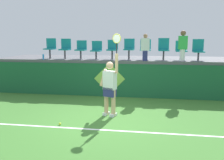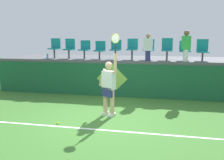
% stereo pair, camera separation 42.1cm
% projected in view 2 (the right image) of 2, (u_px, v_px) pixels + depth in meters
% --- Properties ---
extents(ground_plane, '(40.00, 40.00, 0.00)m').
position_uv_depth(ground_plane, '(103.00, 120.00, 7.28)').
color(ground_plane, '#3D752D').
extents(court_back_wall, '(11.03, 0.20, 1.35)m').
position_uv_depth(court_back_wall, '(121.00, 80.00, 10.07)').
color(court_back_wall, '#195633').
rests_on(court_back_wall, ground_plane).
extents(spectator_platform, '(11.03, 2.92, 0.12)m').
position_uv_depth(spectator_platform, '(127.00, 59.00, 11.30)').
color(spectator_platform, '#56565B').
rests_on(spectator_platform, court_back_wall).
extents(court_baseline_stripe, '(9.93, 0.08, 0.01)m').
position_uv_depth(court_baseline_stripe, '(96.00, 129.00, 6.51)').
color(court_baseline_stripe, white).
rests_on(court_baseline_stripe, ground_plane).
extents(tennis_player, '(0.71, 0.39, 2.49)m').
position_uv_depth(tennis_player, '(109.00, 86.00, 7.53)').
color(tennis_player, white).
rests_on(tennis_player, ground_plane).
extents(tennis_ball, '(0.07, 0.07, 0.07)m').
position_uv_depth(tennis_ball, '(58.00, 123.00, 6.92)').
color(tennis_ball, '#D1E533').
rests_on(tennis_ball, ground_plane).
extents(water_bottle, '(0.07, 0.07, 0.22)m').
position_uv_depth(water_bottle, '(47.00, 57.00, 10.64)').
color(water_bottle, '#338CE5').
rests_on(water_bottle, spectator_platform).
extents(stadium_chair_0, '(0.44, 0.42, 0.88)m').
position_uv_depth(stadium_chair_0, '(55.00, 47.00, 11.13)').
color(stadium_chair_0, '#38383D').
rests_on(stadium_chair_0, spectator_platform).
extents(stadium_chair_1, '(0.44, 0.42, 0.87)m').
position_uv_depth(stadium_chair_1, '(69.00, 48.00, 10.99)').
color(stadium_chair_1, '#38383D').
rests_on(stadium_chair_1, spectator_platform).
extents(stadium_chair_2, '(0.44, 0.42, 0.79)m').
position_uv_depth(stadium_chair_2, '(85.00, 48.00, 10.84)').
color(stadium_chair_2, '#38383D').
rests_on(stadium_chair_2, spectator_platform).
extents(stadium_chair_3, '(0.44, 0.42, 0.77)m').
position_uv_depth(stadium_chair_3, '(100.00, 49.00, 10.71)').
color(stadium_chair_3, '#38383D').
rests_on(stadium_chair_3, spectator_platform).
extents(stadium_chair_4, '(0.44, 0.42, 0.82)m').
position_uv_depth(stadium_chair_4, '(116.00, 48.00, 10.56)').
color(stadium_chair_4, '#38383D').
rests_on(stadium_chair_4, spectator_platform).
extents(stadium_chair_5, '(0.44, 0.42, 0.87)m').
position_uv_depth(stadium_chair_5, '(132.00, 48.00, 10.41)').
color(stadium_chair_5, '#38383D').
rests_on(stadium_chair_5, spectator_platform).
extents(stadium_chair_6, '(0.44, 0.42, 0.84)m').
position_uv_depth(stadium_chair_6, '(149.00, 48.00, 10.27)').
color(stadium_chair_6, '#38383D').
rests_on(stadium_chair_6, spectator_platform).
extents(stadium_chair_7, '(0.44, 0.42, 0.89)m').
position_uv_depth(stadium_chair_7, '(167.00, 48.00, 10.12)').
color(stadium_chair_7, '#38383D').
rests_on(stadium_chair_7, spectator_platform).
extents(stadium_chair_8, '(0.44, 0.42, 0.79)m').
position_uv_depth(stadium_chair_8, '(185.00, 50.00, 9.97)').
color(stadium_chair_8, '#38383D').
rests_on(stadium_chair_8, spectator_platform).
extents(stadium_chair_9, '(0.44, 0.42, 0.85)m').
position_uv_depth(stadium_chair_9, '(203.00, 49.00, 9.84)').
color(stadium_chair_9, '#38383D').
rests_on(stadium_chair_9, spectator_platform).
extents(spectator_0, '(0.34, 0.21, 1.19)m').
position_uv_depth(spectator_0, '(186.00, 45.00, 9.50)').
color(spectator_0, white).
rests_on(spectator_0, spectator_platform).
extents(spectator_1, '(0.34, 0.20, 1.06)m').
position_uv_depth(spectator_1, '(148.00, 47.00, 9.80)').
color(spectator_1, navy).
rests_on(spectator_1, spectator_platform).
extents(wall_signage_mount, '(1.27, 0.01, 1.38)m').
position_uv_depth(wall_signage_mount, '(112.00, 97.00, 10.16)').
color(wall_signage_mount, '#195633').
rests_on(wall_signage_mount, ground_plane).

